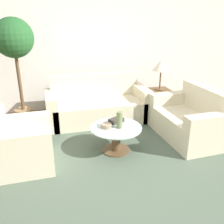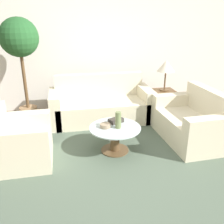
{
  "view_description": "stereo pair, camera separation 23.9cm",
  "coord_description": "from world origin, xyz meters",
  "px_view_note": "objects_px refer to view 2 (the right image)",
  "views": [
    {
      "loc": [
        -0.92,
        -2.69,
        1.98
      ],
      "look_at": [
        0.0,
        0.83,
        0.55
      ],
      "focal_mm": 40.0,
      "sensor_mm": 36.0,
      "label": 1
    },
    {
      "loc": [
        -0.68,
        -2.75,
        1.98
      ],
      "look_at": [
        0.0,
        0.83,
        0.55
      ],
      "focal_mm": 40.0,
      "sensor_mm": 36.0,
      "label": 2
    }
  ],
  "objects_px": {
    "loveseat": "(193,123)",
    "book_stack": "(116,120)",
    "table_lamp": "(166,67)",
    "vase": "(118,120)",
    "potted_plant": "(20,46)",
    "armchair": "(18,144)",
    "sofa_main": "(101,105)",
    "coffee_table": "(115,136)",
    "bowl": "(105,126)"
  },
  "relations": [
    {
      "from": "potted_plant",
      "to": "armchair",
      "type": "bearing_deg",
      "value": -88.67
    },
    {
      "from": "coffee_table",
      "to": "bowl",
      "type": "bearing_deg",
      "value": 172.41
    },
    {
      "from": "loveseat",
      "to": "bowl",
      "type": "height_order",
      "value": "loveseat"
    },
    {
      "from": "book_stack",
      "to": "armchair",
      "type": "bearing_deg",
      "value": 163.56
    },
    {
      "from": "sofa_main",
      "to": "armchair",
      "type": "distance_m",
      "value": 1.93
    },
    {
      "from": "armchair",
      "to": "bowl",
      "type": "bearing_deg",
      "value": -87.73
    },
    {
      "from": "loveseat",
      "to": "potted_plant",
      "type": "distance_m",
      "value": 3.29
    },
    {
      "from": "coffee_table",
      "to": "table_lamp",
      "type": "bearing_deg",
      "value": 44.6
    },
    {
      "from": "table_lamp",
      "to": "potted_plant",
      "type": "xyz_separation_m",
      "value": [
        -2.7,
        0.19,
        0.44
      ]
    },
    {
      "from": "sofa_main",
      "to": "book_stack",
      "type": "xyz_separation_m",
      "value": [
        0.07,
        -1.13,
        0.15
      ]
    },
    {
      "from": "sofa_main",
      "to": "potted_plant",
      "type": "relative_size",
      "value": 1.01
    },
    {
      "from": "table_lamp",
      "to": "sofa_main",
      "type": "bearing_deg",
      "value": 177.76
    },
    {
      "from": "potted_plant",
      "to": "loveseat",
      "type": "bearing_deg",
      "value": -24.84
    },
    {
      "from": "sofa_main",
      "to": "loveseat",
      "type": "distance_m",
      "value": 1.8
    },
    {
      "from": "bowl",
      "to": "coffee_table",
      "type": "bearing_deg",
      "value": -7.59
    },
    {
      "from": "vase",
      "to": "bowl",
      "type": "relative_size",
      "value": 1.6
    },
    {
      "from": "loveseat",
      "to": "vase",
      "type": "xyz_separation_m",
      "value": [
        -1.32,
        -0.19,
        0.24
      ]
    },
    {
      "from": "sofa_main",
      "to": "vase",
      "type": "height_order",
      "value": "sofa_main"
    },
    {
      "from": "vase",
      "to": "book_stack",
      "type": "xyz_separation_m",
      "value": [
        0.01,
        0.2,
        -0.09
      ]
    },
    {
      "from": "vase",
      "to": "book_stack",
      "type": "bearing_deg",
      "value": 87.3
    },
    {
      "from": "table_lamp",
      "to": "vase",
      "type": "distance_m",
      "value": 1.85
    },
    {
      "from": "coffee_table",
      "to": "potted_plant",
      "type": "bearing_deg",
      "value": 134.77
    },
    {
      "from": "armchair",
      "to": "table_lamp",
      "type": "xyz_separation_m",
      "value": [
        2.67,
        1.3,
        0.73
      ]
    },
    {
      "from": "armchair",
      "to": "coffee_table",
      "type": "height_order",
      "value": "armchair"
    },
    {
      "from": "armchair",
      "to": "coffee_table",
      "type": "distance_m",
      "value": 1.4
    },
    {
      "from": "potted_plant",
      "to": "bowl",
      "type": "bearing_deg",
      "value": -47.94
    },
    {
      "from": "coffee_table",
      "to": "bowl",
      "type": "xyz_separation_m",
      "value": [
        -0.15,
        0.02,
        0.17
      ]
    },
    {
      "from": "sofa_main",
      "to": "coffee_table",
      "type": "distance_m",
      "value": 1.31
    },
    {
      "from": "armchair",
      "to": "book_stack",
      "type": "xyz_separation_m",
      "value": [
        1.45,
        0.22,
        0.14
      ]
    },
    {
      "from": "potted_plant",
      "to": "vase",
      "type": "height_order",
      "value": "potted_plant"
    },
    {
      "from": "loveseat",
      "to": "potted_plant",
      "type": "bearing_deg",
      "value": -117.58
    },
    {
      "from": "coffee_table",
      "to": "book_stack",
      "type": "xyz_separation_m",
      "value": [
        0.05,
        0.17,
        0.17
      ]
    },
    {
      "from": "sofa_main",
      "to": "armchair",
      "type": "xyz_separation_m",
      "value": [
        -1.38,
        -1.35,
        0.01
      ]
    },
    {
      "from": "loveseat",
      "to": "table_lamp",
      "type": "bearing_deg",
      "value": -178.33
    },
    {
      "from": "armchair",
      "to": "vase",
      "type": "xyz_separation_m",
      "value": [
        1.44,
        0.01,
        0.24
      ]
    },
    {
      "from": "bowl",
      "to": "vase",
      "type": "bearing_deg",
      "value": -15.93
    },
    {
      "from": "armchair",
      "to": "vase",
      "type": "relative_size",
      "value": 3.33
    },
    {
      "from": "loveseat",
      "to": "vase",
      "type": "height_order",
      "value": "loveseat"
    },
    {
      "from": "sofa_main",
      "to": "potted_plant",
      "type": "bearing_deg",
      "value": 174.42
    },
    {
      "from": "sofa_main",
      "to": "armchair",
      "type": "bearing_deg",
      "value": -135.52
    },
    {
      "from": "armchair",
      "to": "loveseat",
      "type": "xyz_separation_m",
      "value": [
        2.75,
        0.2,
        -0.0
      ]
    },
    {
      "from": "vase",
      "to": "armchair",
      "type": "bearing_deg",
      "value": -179.46
    },
    {
      "from": "vase",
      "to": "potted_plant",
      "type": "bearing_deg",
      "value": 134.88
    },
    {
      "from": "vase",
      "to": "bowl",
      "type": "bearing_deg",
      "value": 164.07
    },
    {
      "from": "loveseat",
      "to": "vase",
      "type": "distance_m",
      "value": 1.35
    },
    {
      "from": "coffee_table",
      "to": "book_stack",
      "type": "relative_size",
      "value": 3.02
    },
    {
      "from": "book_stack",
      "to": "loveseat",
      "type": "bearing_deg",
      "value": -25.88
    },
    {
      "from": "loveseat",
      "to": "book_stack",
      "type": "distance_m",
      "value": 1.32
    },
    {
      "from": "sofa_main",
      "to": "bowl",
      "type": "distance_m",
      "value": 1.3
    },
    {
      "from": "coffee_table",
      "to": "vase",
      "type": "bearing_deg",
      "value": -40.76
    }
  ]
}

